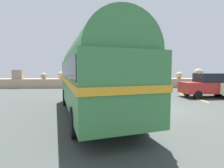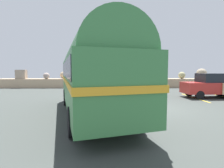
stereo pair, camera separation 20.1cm
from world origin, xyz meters
name	(u,v)px [view 1 (the left image)]	position (x,y,z in m)	size (l,w,h in m)	color
ground	(149,108)	(0.00, 0.00, 0.01)	(32.00, 26.00, 0.02)	#3B403D
breakwater	(128,82)	(0.41, 11.80, 0.73)	(31.36, 1.86, 2.49)	tan
vintage_coach	(92,72)	(-3.03, -1.33, 2.05)	(4.67, 8.91, 3.70)	black
parked_car_nearest	(209,85)	(5.66, 3.60, 0.97)	(4.17, 1.87, 1.86)	black
lamp_post	(132,52)	(0.13, 7.22, 3.90)	(0.55, 0.76, 6.98)	#5B5B60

